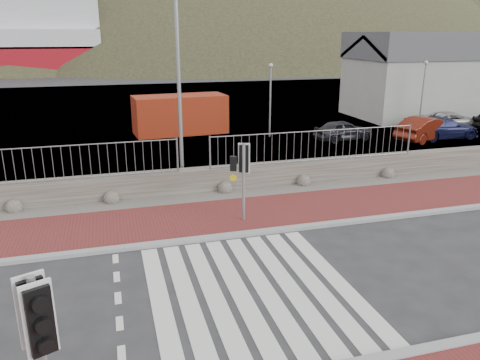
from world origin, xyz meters
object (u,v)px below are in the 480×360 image
object	(u,v)px
car_b	(426,129)
car_a	(343,130)
traffic_signal_near	(38,330)
car_c	(443,128)
car_d	(451,121)
shipping_container	(180,114)
traffic_signal_far	(243,166)
streetlight	(182,64)

from	to	relation	value
car_b	car_a	bearing A→B (deg)	54.69
car_a	car_b	distance (m)	4.61
traffic_signal_near	car_c	bearing A→B (deg)	17.23
car_a	car_c	distance (m)	5.72
car_a	car_d	distance (m)	7.94
shipping_container	car_a	bearing A→B (deg)	-32.97
car_a	car_c	size ratio (longest dim) A/B	0.78
traffic_signal_far	streetlight	world-z (taller)	streetlight
car_a	car_d	bearing A→B (deg)	-88.04
streetlight	car_c	distance (m)	16.59
traffic_signal_far	car_b	world-z (taller)	traffic_signal_far
car_a	car_c	world-z (taller)	car_c
traffic_signal_near	car_a	world-z (taller)	traffic_signal_near
car_a	shipping_container	bearing A→B (deg)	56.81
traffic_signal_near	traffic_signal_far	size ratio (longest dim) A/B	1.10
traffic_signal_near	car_b	size ratio (longest dim) A/B	0.70
car_b	car_d	distance (m)	4.10
shipping_container	car_b	distance (m)	14.03
traffic_signal_near	traffic_signal_far	world-z (taller)	traffic_signal_near
traffic_signal_near	shipping_container	world-z (taller)	traffic_signal_near
shipping_container	car_a	xyz separation A→B (m)	(8.38, -4.44, -0.55)
car_d	traffic_signal_near	bearing A→B (deg)	128.69
shipping_container	car_a	world-z (taller)	shipping_container
streetlight	car_c	world-z (taller)	streetlight
shipping_container	car_b	world-z (taller)	shipping_container
shipping_container	traffic_signal_near	bearing A→B (deg)	-108.56
traffic_signal_near	streetlight	bearing A→B (deg)	48.72
traffic_signal_far	shipping_container	bearing A→B (deg)	-71.07
traffic_signal_near	car_d	size ratio (longest dim) A/B	0.71
streetlight	car_d	world-z (taller)	streetlight
traffic_signal_near	car_d	bearing A→B (deg)	17.55
traffic_signal_far	streetlight	distance (m)	5.02
traffic_signal_far	shipping_container	size ratio (longest dim) A/B	0.47
streetlight	car_d	size ratio (longest dim) A/B	2.08
streetlight	car_b	size ratio (longest dim) A/B	2.07
streetlight	car_d	xyz separation A→B (m)	(17.65, 6.83, -4.09)
shipping_container	car_c	distance (m)	15.06
streetlight	shipping_container	world-z (taller)	streetlight
traffic_signal_near	shipping_container	bearing A→B (deg)	53.65
streetlight	car_b	distance (m)	15.46
traffic_signal_near	car_b	world-z (taller)	traffic_signal_near
traffic_signal_far	car_b	xyz separation A→B (m)	(13.11, 8.62, -1.18)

